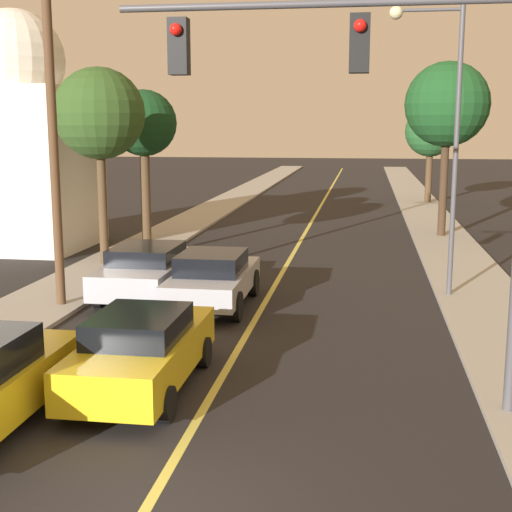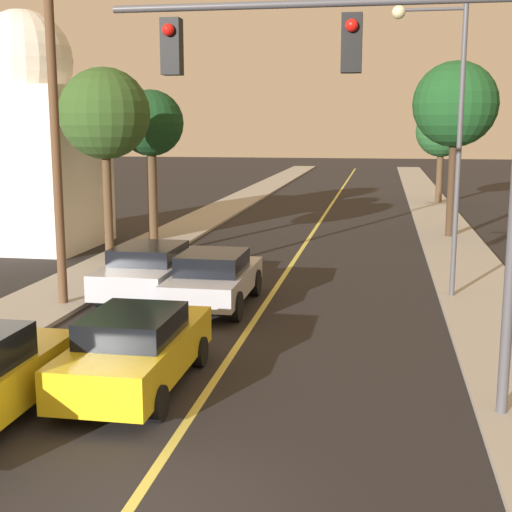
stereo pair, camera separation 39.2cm
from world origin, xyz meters
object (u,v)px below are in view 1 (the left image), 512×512
(car_near_lane_second, at_px, (213,278))
(streetlamp_right, at_px, (441,114))
(car_outer_lane_second, at_px, (149,269))
(tree_left_far, at_px, (144,125))
(traffic_signal_mast, at_px, (391,109))
(tree_left_near, at_px, (99,115))
(domed_building_left, at_px, (20,142))
(car_near_lane_front, at_px, (142,350))
(utility_pole_left, at_px, (52,126))
(tree_right_far, at_px, (431,132))
(tree_right_near, at_px, (447,105))

(car_near_lane_second, bearing_deg, streetlamp_right, 18.06)
(car_outer_lane_second, height_order, tree_left_far, tree_left_far)
(traffic_signal_mast, xyz_separation_m, tree_left_near, (-9.17, 11.31, 0.10))
(traffic_signal_mast, xyz_separation_m, domed_building_left, (-13.69, 14.60, -0.88))
(car_near_lane_front, xyz_separation_m, domed_building_left, (-9.38, 14.33, 3.39))
(traffic_signal_mast, relative_size, domed_building_left, 0.74)
(utility_pole_left, bearing_deg, streetlamp_right, 15.08)
(car_outer_lane_second, xyz_separation_m, tree_right_far, (9.86, 26.21, 3.62))
(tree_left_far, bearing_deg, tree_right_far, 53.42)
(car_near_lane_second, distance_m, tree_right_near, 15.73)
(car_near_lane_second, height_order, utility_pole_left, utility_pole_left)
(domed_building_left, bearing_deg, streetlamp_right, -22.21)
(tree_right_near, bearing_deg, utility_pole_left, -128.98)
(traffic_signal_mast, height_order, tree_right_far, traffic_signal_mast)
(car_outer_lane_second, distance_m, tree_right_near, 16.06)
(car_near_lane_front, xyz_separation_m, car_near_lane_second, (0.00, 6.16, 0.03))
(domed_building_left, bearing_deg, tree_left_near, -36.00)
(streetlamp_right, xyz_separation_m, domed_building_left, (-15.29, 6.24, -0.92))
(tree_left_far, bearing_deg, streetlamp_right, -36.55)
(tree_left_near, distance_m, tree_right_far, 25.62)
(car_near_lane_front, relative_size, tree_left_far, 0.73)
(utility_pole_left, distance_m, domed_building_left, 10.44)
(utility_pole_left, relative_size, tree_right_far, 1.53)
(tree_left_far, bearing_deg, tree_right_near, 14.43)
(car_near_lane_second, bearing_deg, tree_right_far, 73.98)
(utility_pole_left, xyz_separation_m, tree_left_near, (-0.89, 5.62, 0.38))
(domed_building_left, bearing_deg, utility_pole_left, -58.70)
(streetlamp_right, relative_size, tree_right_near, 1.07)
(car_near_lane_front, distance_m, tree_right_far, 34.40)
(tree_left_near, bearing_deg, car_near_lane_front, -66.23)
(car_outer_lane_second, bearing_deg, tree_left_far, 107.74)
(utility_pole_left, xyz_separation_m, tree_left_far, (-0.98, 10.71, 0.04))
(traffic_signal_mast, xyz_separation_m, tree_right_near, (2.93, 19.54, 0.59))
(tree_left_near, relative_size, tree_right_far, 1.12)
(tree_right_far, distance_m, domed_building_left, 25.60)
(car_near_lane_front, relative_size, utility_pole_left, 0.49)
(tree_right_far, bearing_deg, utility_pole_left, -112.88)
(utility_pole_left, height_order, domed_building_left, domed_building_left)
(streetlamp_right, bearing_deg, utility_pole_left, -164.92)
(car_outer_lane_second, height_order, tree_right_far, tree_right_far)
(car_near_lane_front, bearing_deg, tree_left_near, 113.77)
(traffic_signal_mast, xyz_separation_m, streetlamp_right, (1.60, 8.35, 0.04))
(tree_right_near, bearing_deg, traffic_signal_mast, -98.52)
(car_outer_lane_second, bearing_deg, car_near_lane_front, -73.83)
(domed_building_left, bearing_deg, tree_right_near, 16.55)
(car_outer_lane_second, bearing_deg, utility_pole_left, -138.67)
(car_near_lane_front, xyz_separation_m, car_outer_lane_second, (-2.06, 7.10, 0.02))
(car_near_lane_front, height_order, utility_pole_left, utility_pole_left)
(tree_left_far, bearing_deg, car_near_lane_second, -63.62)
(domed_building_left, bearing_deg, car_near_lane_front, -56.77)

